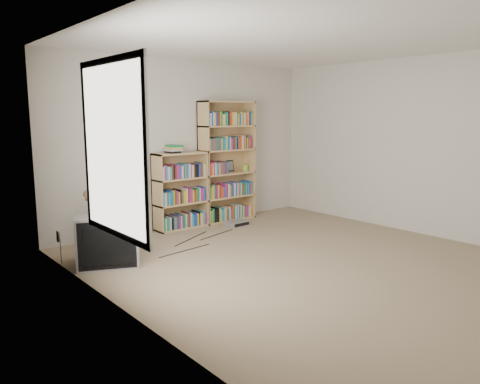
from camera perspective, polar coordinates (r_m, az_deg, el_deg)
floor at (r=5.54m, az=8.22°, el=-8.45°), size 4.50×5.00×0.01m
wall_back at (r=7.21m, az=-6.45°, el=5.84°), size 4.50×0.02×2.50m
wall_left at (r=3.93m, az=-14.06°, el=2.72°), size 0.02×5.00×2.50m
wall_right at (r=7.12m, az=20.81°, el=5.25°), size 0.02×5.00×2.50m
ceiling at (r=5.34m, az=8.87°, el=18.03°), size 4.50×5.00×0.02m
window at (r=4.10m, az=-15.20°, el=5.05°), size 0.02×1.22×1.52m
crt_tv at (r=5.58m, az=-15.84°, el=-5.49°), size 0.86×0.83×0.58m
cat at (r=5.51m, az=-15.13°, el=-1.59°), size 0.62×0.56×0.52m
bookcase_tall at (r=7.50m, az=-1.66°, el=3.34°), size 0.95×0.30×1.90m
bookcase_short at (r=7.05m, az=-7.29°, el=-0.22°), size 0.83×0.30×1.14m
book_stack at (r=6.91m, az=-8.12°, el=5.22°), size 0.21×0.27×0.12m
green_mug at (r=7.72m, az=0.58°, el=2.96°), size 0.09×0.09×0.10m
framed_print at (r=7.64m, az=-1.25°, el=3.21°), size 0.14×0.05×0.18m
dvd_player at (r=7.23m, az=-0.36°, el=-3.81°), size 0.35×0.25×0.08m
wall_outlet at (r=5.73m, az=-21.29°, el=-5.07°), size 0.01×0.08×0.13m
floor_cables at (r=6.49m, az=-3.83°, el=-5.69°), size 1.20×0.70×0.01m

